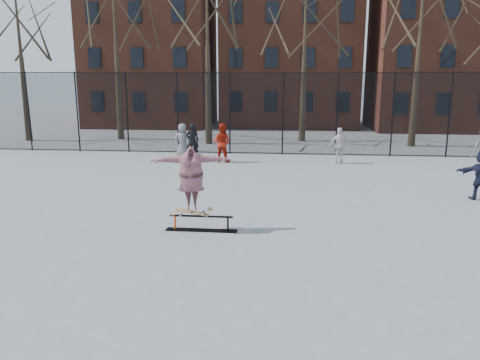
# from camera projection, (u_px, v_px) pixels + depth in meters

# --- Properties ---
(ground) EXTENTS (100.00, 100.00, 0.00)m
(ground) POSITION_uv_depth(u_px,v_px,m) (222.00, 248.00, 10.62)
(ground) COLOR slate
(skate_rail) EXTENTS (1.81, 0.28, 0.40)m
(skate_rail) POSITION_uv_depth(u_px,v_px,m) (201.00, 225.00, 11.76)
(skate_rail) COLOR black
(skate_rail) RESTS_ON ground
(skateboard) EXTENTS (0.89, 0.21, 0.11)m
(skateboard) POSITION_uv_depth(u_px,v_px,m) (192.00, 213.00, 11.72)
(skateboard) COLOR #A67342
(skateboard) RESTS_ON skate_rail
(skater) EXTENTS (2.03, 0.97, 1.59)m
(skater) POSITION_uv_depth(u_px,v_px,m) (191.00, 180.00, 11.53)
(skater) COLOR #603381
(skater) RESTS_ON skateboard
(bystander_grey) EXTENTS (0.89, 0.70, 1.60)m
(bystander_grey) POSITION_uv_depth(u_px,v_px,m) (183.00, 140.00, 22.23)
(bystander_grey) COLOR slate
(bystander_grey) RESTS_ON ground
(bystander_black) EXTENTS (0.68, 0.53, 1.63)m
(bystander_black) POSITION_uv_depth(u_px,v_px,m) (193.00, 141.00, 21.97)
(bystander_black) COLOR black
(bystander_black) RESTS_ON ground
(bystander_red) EXTENTS (0.98, 0.84, 1.74)m
(bystander_red) POSITION_uv_depth(u_px,v_px,m) (222.00, 143.00, 20.96)
(bystander_red) COLOR #A21D0E
(bystander_red) RESTS_ON ground
(bystander_white) EXTENTS (0.96, 0.47, 1.58)m
(bystander_white) POSITION_uv_depth(u_px,v_px,m) (340.00, 146.00, 20.63)
(bystander_white) COLOR silver
(bystander_white) RESTS_ON ground
(fence) EXTENTS (34.03, 0.07, 4.00)m
(fence) POSITION_uv_depth(u_px,v_px,m) (258.00, 112.00, 22.79)
(fence) COLOR black
(fence) RESTS_ON ground
(tree_row) EXTENTS (33.66, 7.46, 10.67)m
(tree_row) POSITION_uv_depth(u_px,v_px,m) (259.00, 9.00, 25.68)
(tree_row) COLOR black
(tree_row) RESTS_ON ground
(rowhouses) EXTENTS (29.00, 7.00, 13.00)m
(rowhouses) POSITION_uv_depth(u_px,v_px,m) (279.00, 44.00, 34.46)
(rowhouses) COLOR brown
(rowhouses) RESTS_ON ground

